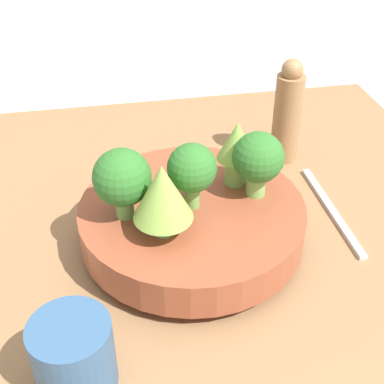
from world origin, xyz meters
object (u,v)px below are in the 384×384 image
Objects in this scene: pepper_mill at (287,114)px; fork at (331,210)px; bowl at (192,221)px; cup at (74,356)px.

pepper_mill reaches higher than fork.
fork is (-0.15, -0.02, -0.07)m from pepper_mill.
bowl is 1.69× the size of pepper_mill.
pepper_mill is 0.16m from fork.
cup is (-0.18, 0.14, 0.00)m from bowl.
pepper_mill is (0.17, -0.18, 0.04)m from bowl.
fork is (0.21, -0.34, -0.04)m from cup.
bowl is 1.40× the size of fork.
bowl is 0.25m from pepper_mill.
pepper_mill is at bearing -42.55° from cup.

